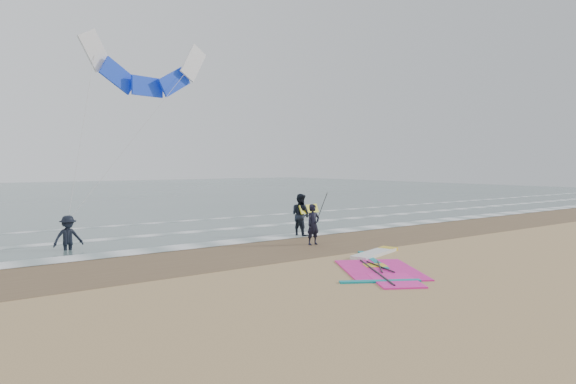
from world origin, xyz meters
TOP-DOWN VIEW (x-y plane):
  - ground at (0.00, 0.00)m, footprint 120.00×120.00m
  - sea_water at (0.00, 48.00)m, footprint 120.00×80.00m
  - wet_sand_band at (0.00, 6.00)m, footprint 120.00×5.00m
  - foam_waterline at (0.00, 10.44)m, footprint 120.00×9.15m
  - windsurf_rig at (-0.63, 1.27)m, footprint 5.29×5.01m
  - person_standing at (0.32, 5.78)m, footprint 0.60×0.40m
  - person_walking at (1.46, 8.09)m, footprint 0.88×1.04m
  - person_wading at (-7.88, 10.07)m, footprint 1.12×0.71m
  - held_pole at (0.62, 5.78)m, footprint 0.17×0.86m
  - carried_kiteboard at (1.86, 7.99)m, footprint 1.30×0.51m
  - surf_kite at (-3.96, 12.17)m, footprint 6.92×2.39m

SIDE VIEW (x-z plane):
  - ground at x=0.00m, z-range 0.00..0.00m
  - wet_sand_band at x=0.00m, z-range 0.00..0.01m
  - sea_water at x=0.00m, z-range 0.00..0.02m
  - foam_waterline at x=0.00m, z-range 0.02..0.04m
  - windsurf_rig at x=-0.63m, z-range -0.03..0.10m
  - person_standing at x=0.32m, z-range 0.00..1.62m
  - person_wading at x=-7.88m, z-range 0.00..1.66m
  - person_walking at x=1.46m, z-range 0.00..1.89m
  - held_pole at x=0.62m, z-range 0.28..2.10m
  - carried_kiteboard at x=1.86m, z-range 1.00..1.39m
  - surf_kite at x=-3.96m, z-range 3.40..11.12m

